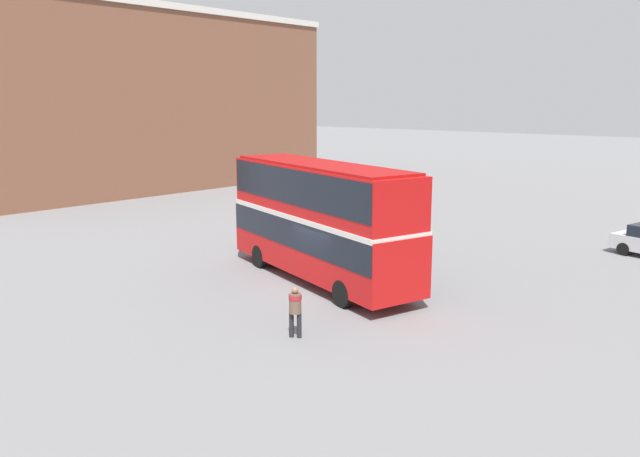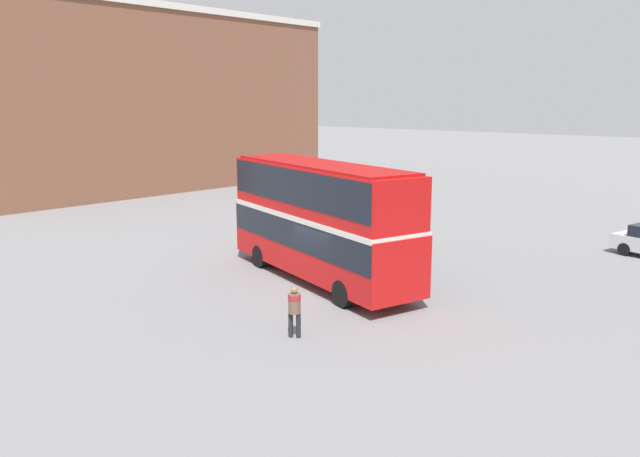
{
  "view_description": "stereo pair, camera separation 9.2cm",
  "coord_description": "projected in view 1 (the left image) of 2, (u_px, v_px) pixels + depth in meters",
  "views": [
    {
      "loc": [
        15.61,
        -17.13,
        7.19
      ],
      "look_at": [
        -1.0,
        1.03,
        2.16
      ],
      "focal_mm": 35.0,
      "sensor_mm": 36.0,
      "label": 1
    },
    {
      "loc": [
        15.68,
        -17.07,
        7.19
      ],
      "look_at": [
        -1.0,
        1.03,
        2.16
      ],
      "focal_mm": 35.0,
      "sensor_mm": 36.0,
      "label": 2
    }
  ],
  "objects": [
    {
      "name": "ground_plane",
      "position": [
        321.0,
        290.0,
        24.14
      ],
      "size": [
        240.0,
        240.0,
        0.0
      ],
      "primitive_type": "plane",
      "color": "slate"
    },
    {
      "name": "building_row_left",
      "position": [
        148.0,
        100.0,
        51.83
      ],
      "size": [
        9.74,
        31.47,
        14.5
      ],
      "color": "brown",
      "rests_on": "ground_plane"
    },
    {
      "name": "double_decker_bus",
      "position": [
        320.0,
        214.0,
        25.0
      ],
      "size": [
        10.71,
        5.18,
        4.79
      ],
      "rotation": [
        0.0,
        0.0,
        -0.26
      ],
      "color": "red",
      "rests_on": "ground_plane"
    },
    {
      "name": "pedestrian_foreground",
      "position": [
        295.0,
        306.0,
        19.15
      ],
      "size": [
        0.55,
        0.55,
        1.63
      ],
      "rotation": [
        0.0,
        0.0,
        2.1
      ],
      "color": "#232328",
      "rests_on": "ground_plane"
    },
    {
      "name": "parked_car_kerb_far",
      "position": [
        327.0,
        205.0,
        39.27
      ],
      "size": [
        4.26,
        2.18,
        1.58
      ],
      "rotation": [
        0.0,
        0.0,
        -0.08
      ],
      "color": "black",
      "rests_on": "ground_plane"
    }
  ]
}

